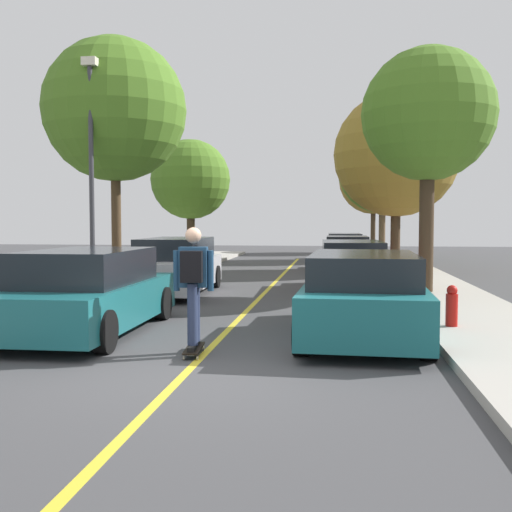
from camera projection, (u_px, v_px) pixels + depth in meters
ground at (187, 372)px, 7.77m from camera, size 80.00×80.00×0.00m
center_line at (237, 321)px, 11.73m from camera, size 0.12×39.20×0.01m
parked_car_left_nearest at (88, 293)px, 10.42m from camera, size 1.99×4.49×1.43m
parked_car_left_near at (175, 266)px, 16.12m from camera, size 1.90×4.64×1.47m
parked_car_right_nearest at (363, 295)px, 10.06m from camera, size 2.13×4.72×1.40m
parked_car_right_near at (352, 266)px, 16.79m from camera, size 2.03×4.57×1.37m
parked_car_right_far at (347, 254)px, 23.51m from camera, size 1.89×4.22×1.34m
parked_car_right_farthest at (344, 247)px, 30.21m from camera, size 1.95×4.64×1.31m
street_tree_left_nearest at (115, 110)px, 16.66m from camera, size 3.91×3.91×6.79m
street_tree_left_near at (191, 180)px, 25.42m from camera, size 3.32×3.32×5.19m
street_tree_right_nearest at (428, 115)px, 15.19m from camera, size 3.32×3.32×6.12m
street_tree_right_near at (396, 155)px, 23.04m from camera, size 4.73×4.73×6.68m
street_tree_right_far at (383, 169)px, 29.65m from camera, size 4.38×4.38×6.53m
street_tree_right_farthest at (374, 180)px, 36.72m from camera, size 4.15×4.15×6.36m
fire_hydrant at (452, 306)px, 10.31m from camera, size 0.20×0.20×0.70m
streetlamp at (91, 160)px, 14.91m from camera, size 0.36×0.24×5.76m
skateboard at (194, 348)px, 8.77m from camera, size 0.30×0.86×0.10m
skateboarder at (193, 279)px, 8.68m from camera, size 0.59×0.71×1.73m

